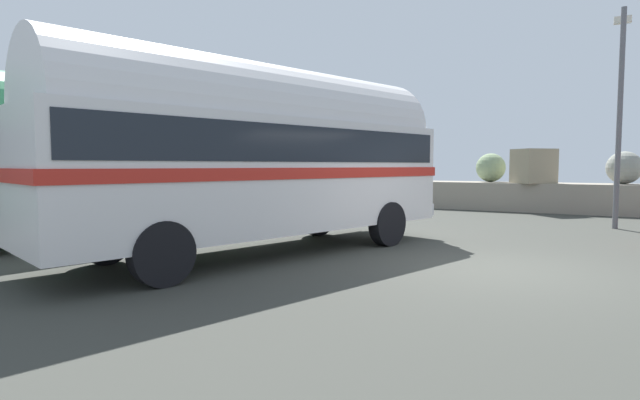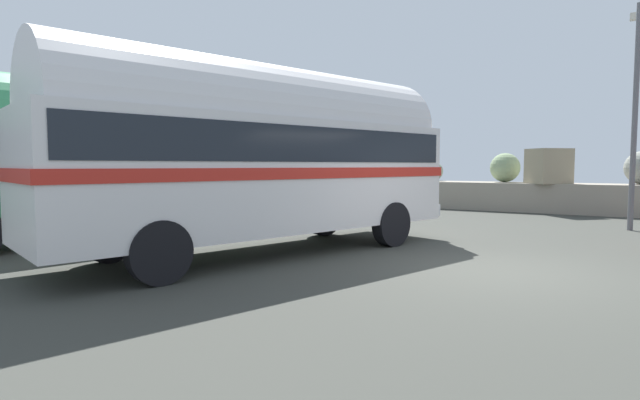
{
  "view_description": "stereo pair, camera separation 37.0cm",
  "coord_description": "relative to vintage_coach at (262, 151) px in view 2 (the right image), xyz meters",
  "views": [
    {
      "loc": [
        1.52,
        -8.61,
        1.77
      ],
      "look_at": [
        -2.78,
        -1.0,
        1.15
      ],
      "focal_mm": 27.57,
      "sensor_mm": 36.0,
      "label": 1
    },
    {
      "loc": [
        1.84,
        -8.42,
        1.77
      ],
      "look_at": [
        -2.78,
        -1.0,
        1.15
      ],
      "focal_mm": 27.57,
      "sensor_mm": 36.0,
      "label": 2
    }
  ],
  "objects": [
    {
      "name": "ground",
      "position": [
        4.22,
        0.82,
        -2.04
      ],
      "size": [
        32.0,
        26.0,
        0.02
      ],
      "color": "#373933"
    },
    {
      "name": "breakwater",
      "position": [
        4.25,
        12.62,
        -1.31
      ],
      "size": [
        31.36,
        2.25,
        2.38
      ],
      "color": "gray",
      "rests_on": "ground"
    },
    {
      "name": "second_coach",
      "position": [
        -4.79,
        -0.49,
        0.0
      ],
      "size": [
        4.18,
        8.9,
        3.7
      ],
      "rotation": [
        0.0,
        0.0,
        -0.21
      ],
      "color": "black",
      "rests_on": "ground"
    },
    {
      "name": "vintage_coach",
      "position": [
        0.0,
        0.0,
        0.0
      ],
      "size": [
        4.77,
        8.91,
        3.7
      ],
      "rotation": [
        0.0,
        0.0,
        -0.29
      ],
      "color": "black",
      "rests_on": "ground"
    },
    {
      "name": "lamp_post",
      "position": [
        6.22,
        8.12,
        1.36
      ],
      "size": [
        0.44,
        1.15,
        6.01
      ],
      "color": "#5B5B60",
      "rests_on": "ground"
    }
  ]
}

